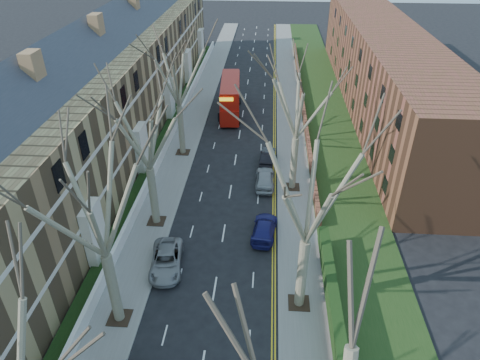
# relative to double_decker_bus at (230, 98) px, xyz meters

# --- Properties ---
(pavement_left) EXTENTS (3.00, 102.00, 0.12)m
(pavement_left) POSITION_rel_double_decker_bus_xyz_m (-4.42, 0.00, -2.00)
(pavement_left) COLOR slate
(pavement_left) RESTS_ON ground
(pavement_right) EXTENTS (3.00, 102.00, 0.12)m
(pavement_right) POSITION_rel_double_decker_bus_xyz_m (7.58, 0.00, -2.00)
(pavement_right) COLOR slate
(pavement_right) RESTS_ON ground
(terrace_left) EXTENTS (9.70, 78.00, 13.60)m
(terrace_left) POSITION_rel_double_decker_bus_xyz_m (-12.07, -8.00, 3.47)
(terrace_left) COLOR olive
(terrace_left) RESTS_ON ground
(flats_right) EXTENTS (13.97, 54.00, 10.00)m
(flats_right) POSITION_rel_double_decker_bus_xyz_m (19.04, 4.00, 2.92)
(flats_right) COLOR brown
(flats_right) RESTS_ON ground
(front_wall_left) EXTENTS (0.30, 78.00, 1.00)m
(front_wall_left) POSITION_rel_double_decker_bus_xyz_m (-6.07, -8.00, -1.44)
(front_wall_left) COLOR white
(front_wall_left) RESTS_ON ground
(grass_verge_right) EXTENTS (6.00, 102.00, 0.06)m
(grass_verge_right) POSITION_rel_double_decker_bus_xyz_m (12.08, 0.00, -1.91)
(grass_verge_right) COLOR #1C3613
(grass_verge_right) RESTS_ON ground
(tree_left_mid) EXTENTS (10.50, 10.50, 14.71)m
(tree_left_mid) POSITION_rel_double_decker_bus_xyz_m (-4.12, -33.00, 7.50)
(tree_left_mid) COLOR #6D654E
(tree_left_mid) RESTS_ON ground
(tree_left_far) EXTENTS (10.15, 10.15, 14.22)m
(tree_left_far) POSITION_rel_double_decker_bus_xyz_m (-4.12, -23.00, 7.18)
(tree_left_far) COLOR #6D654E
(tree_left_far) RESTS_ON ground
(tree_left_dist) EXTENTS (10.50, 10.50, 14.71)m
(tree_left_dist) POSITION_rel_double_decker_bus_xyz_m (-4.12, -11.00, 7.50)
(tree_left_dist) COLOR #6D654E
(tree_left_dist) RESTS_ON ground
(tree_right_mid) EXTENTS (10.50, 10.50, 14.71)m
(tree_right_mid) POSITION_rel_double_decker_bus_xyz_m (7.28, -31.00, 7.50)
(tree_right_mid) COLOR #6D654E
(tree_right_mid) RESTS_ON ground
(tree_right_far) EXTENTS (10.15, 10.15, 14.22)m
(tree_right_far) POSITION_rel_double_decker_bus_xyz_m (7.28, -17.00, 7.18)
(tree_right_far) COLOR #6D654E
(tree_right_far) RESTS_ON ground
(double_decker_bus) EXTENTS (3.04, 10.10, 4.21)m
(double_decker_bus) POSITION_rel_double_decker_bus_xyz_m (0.00, 0.00, 0.00)
(double_decker_bus) COLOR #A2140B
(double_decker_bus) RESTS_ON ground
(car_left_far) EXTENTS (2.76, 4.99, 1.32)m
(car_left_far) POSITION_rel_double_decker_bus_xyz_m (-2.12, -28.17, -1.40)
(car_left_far) COLOR gray
(car_left_far) RESTS_ON ground
(car_right_near) EXTENTS (2.25, 4.54, 1.27)m
(car_right_near) POSITION_rel_double_decker_bus_xyz_m (4.84, -23.97, -1.43)
(car_right_near) COLOR navy
(car_right_near) RESTS_ON ground
(car_right_mid) EXTENTS (1.76, 4.32, 1.47)m
(car_right_mid) POSITION_rel_double_decker_bus_xyz_m (4.71, -16.64, -1.33)
(car_right_mid) COLOR #94969C
(car_right_mid) RESTS_ON ground
(car_right_far) EXTENTS (1.64, 3.98, 1.28)m
(car_right_far) POSITION_rel_double_decker_bus_xyz_m (4.91, -12.18, -1.42)
(car_right_far) COLOR black
(car_right_far) RESTS_ON ground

